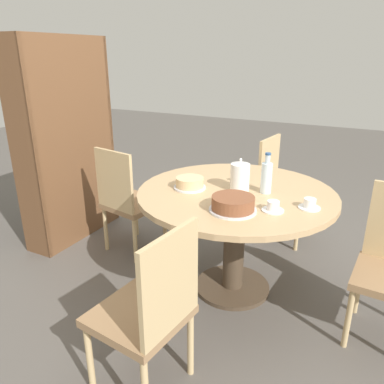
{
  "coord_description": "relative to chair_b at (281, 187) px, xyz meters",
  "views": [
    {
      "loc": [
        -2.2,
        -0.8,
        1.62
      ],
      "look_at": [
        0.0,
        0.33,
        0.69
      ],
      "focal_mm": 35.0,
      "sensor_mm": 36.0,
      "label": 1
    }
  ],
  "objects": [
    {
      "name": "cup_a",
      "position": [
        -1.2,
        -0.25,
        0.3
      ],
      "size": [
        0.13,
        0.13,
        0.06
      ],
      "color": "silver",
      "rests_on": "dining_table"
    },
    {
      "name": "chair_c",
      "position": [
        -0.88,
        1.05,
        0.0
      ],
      "size": [
        0.49,
        0.49,
        0.92
      ],
      "rotation": [
        0.0,
        0.0,
        7.67
      ],
      "color": "tan",
      "rests_on": "ground_plane"
    },
    {
      "name": "dining_table",
      "position": [
        -0.99,
        0.06,
        0.13
      ],
      "size": [
        1.31,
        1.31,
        0.76
      ],
      "color": "#473828",
      "rests_on": "ground_plane"
    },
    {
      "name": "bookshelf",
      "position": [
        -0.82,
        1.69,
        0.39
      ],
      "size": [
        0.93,
        0.28,
        1.75
      ],
      "rotation": [
        0.0,
        0.0,
        3.14
      ],
      "color": "brown",
      "rests_on": "ground_plane"
    },
    {
      "name": "cake_main",
      "position": [
        -1.31,
        -0.04,
        0.32
      ],
      "size": [
        0.28,
        0.28,
        0.09
      ],
      "color": "silver",
      "rests_on": "dining_table"
    },
    {
      "name": "chair_d",
      "position": [
        -1.98,
        0.11,
        0.0
      ],
      "size": [
        0.47,
        0.47,
        0.92
      ],
      "rotation": [
        0.0,
        0.0,
        9.31
      ],
      "color": "tan",
      "rests_on": "ground_plane"
    },
    {
      "name": "cup_b",
      "position": [
        -1.07,
        -0.43,
        0.3
      ],
      "size": [
        0.13,
        0.13,
        0.06
      ],
      "color": "silver",
      "rests_on": "dining_table"
    },
    {
      "name": "water_bottle",
      "position": [
        -0.93,
        -0.12,
        0.39
      ],
      "size": [
        0.07,
        0.07,
        0.27
      ],
      "color": "silver",
      "rests_on": "dining_table"
    },
    {
      "name": "chair_b",
      "position": [
        0.0,
        0.0,
        0.0
      ],
      "size": [
        0.47,
        0.47,
        0.92
      ],
      "rotation": [
        0.0,
        0.0,
        6.15
      ],
      "color": "tan",
      "rests_on": "ground_plane"
    },
    {
      "name": "cake_second",
      "position": [
        -1.08,
        0.36,
        0.32
      ],
      "size": [
        0.22,
        0.22,
        0.08
      ],
      "color": "silver",
      "rests_on": "dining_table"
    },
    {
      "name": "coffee_pot",
      "position": [
        -0.97,
        0.05,
        0.38
      ],
      "size": [
        0.13,
        0.13,
        0.22
      ],
      "color": "white",
      "rests_on": "dining_table"
    },
    {
      "name": "ground_plane",
      "position": [
        -0.99,
        0.06,
        -0.48
      ],
      "size": [
        14.0,
        14.0,
        0.0
      ],
      "primitive_type": "plane",
      "color": "#56514C"
    }
  ]
}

